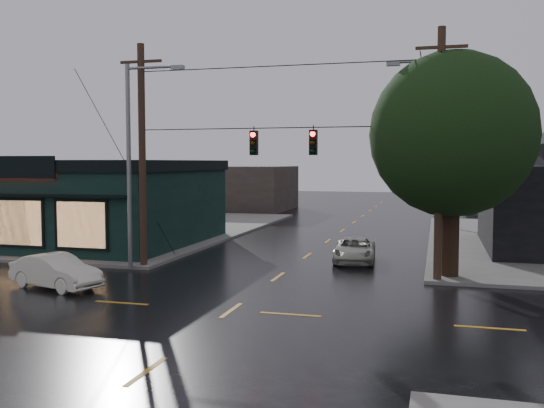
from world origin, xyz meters
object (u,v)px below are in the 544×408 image
(corner_tree, at_px, (452,135))
(utility_pole_nw, at_px, (144,268))
(utility_pole_ne, at_px, (437,283))
(sedan_cream, at_px, (56,271))
(suv_silver, at_px, (355,250))

(corner_tree, distance_m, utility_pole_nw, 14.79)
(utility_pole_nw, height_order, utility_pole_ne, same)
(corner_tree, distance_m, utility_pole_ne, 6.05)
(utility_pole_ne, xyz_separation_m, sedan_cream, (-14.16, -4.97, 0.65))
(sedan_cream, height_order, suv_silver, sedan_cream)
(sedan_cream, relative_size, suv_silver, 0.94)
(utility_pole_nw, relative_size, sedan_cream, 2.56)
(utility_pole_ne, bearing_deg, utility_pole_nw, 180.00)
(utility_pole_nw, bearing_deg, corner_tree, 3.82)
(sedan_cream, bearing_deg, corner_tree, -51.27)
(utility_pole_ne, relative_size, suv_silver, 2.42)
(utility_pole_nw, bearing_deg, sedan_cream, -103.18)
(utility_pole_nw, xyz_separation_m, sedan_cream, (-1.16, -4.97, 0.65))
(corner_tree, bearing_deg, utility_pole_ne, -119.02)
(sedan_cream, distance_m, suv_silver, 13.78)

